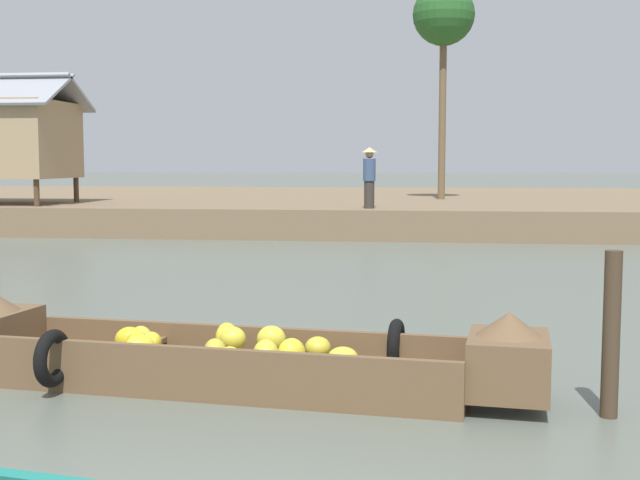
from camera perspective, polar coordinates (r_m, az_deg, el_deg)
ground_plane at (r=13.23m, az=2.58°, el=-3.62°), size 300.00×300.00×0.00m
riverbank_strip at (r=31.44m, az=5.18°, el=2.36°), size 160.00×20.00×0.82m
banana_boat at (r=7.69m, az=-6.42°, el=-8.06°), size 5.74×1.54×0.82m
stilt_house_left at (r=26.63m, az=-21.05°, el=6.66°), size 4.35×3.59×3.89m
palm_tree_near at (r=28.68m, az=8.58°, el=14.99°), size 2.07×2.07×7.21m
vendor_person at (r=22.40m, az=3.44°, el=4.57°), size 0.44×0.44×1.66m
mooring_post at (r=7.10m, az=19.55°, el=-6.20°), size 0.14×0.14×1.37m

